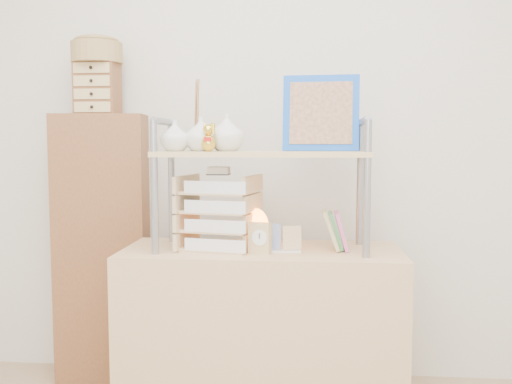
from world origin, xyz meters
The scene contains 9 objects.
desk centered at (0.00, 1.20, 0.38)m, with size 1.20×0.50×0.75m, color tan.
cabinet centered at (-0.84, 1.57, 0.68)m, with size 0.45×0.24×1.35m, color brown.
hutch centered at (-0.07, 1.21, 1.19)m, with size 0.90×0.34×0.75m.
letter_tray centered at (-0.19, 1.20, 0.89)m, with size 0.34×0.32×0.36m.
salt_lamp centered at (-0.02, 1.22, 0.84)m, with size 0.11×0.11×0.17m.
desk_clock centered at (0.00, 1.10, 0.81)m, with size 0.10×0.06×0.13m.
postcard_stand centered at (0.09, 1.14, 0.78)m, with size 0.17×0.07×0.12m.
drawer_chest centered at (-0.84, 1.55, 1.48)m, with size 0.20×0.16×0.25m.
woven_basket centered at (-0.84, 1.55, 1.65)m, with size 0.25×0.25×0.10m, color olive.
Camera 1 is at (0.18, -1.23, 1.21)m, focal length 40.00 mm.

